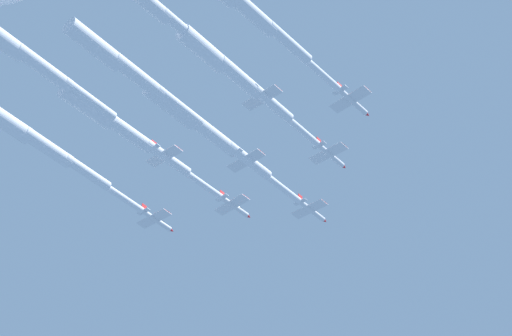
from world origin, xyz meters
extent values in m
cylinder|color=silver|center=(-7.28, 17.29, 160.97)|extent=(4.54, 8.73, 1.13)
cone|color=red|center=(-9.24, 21.94, 160.97)|extent=(1.50, 1.62, 1.07)
cylinder|color=black|center=(-5.43, 12.91, 160.97)|extent=(1.01, 0.88, 0.85)
ellipsoid|color=black|center=(-8.04, 19.12, 161.44)|extent=(1.46, 2.05, 0.70)
cube|color=silver|center=(-7.07, 16.79, 160.92)|extent=(8.79, 5.76, 0.38)
cube|color=red|center=(-10.61, 15.29, 161.10)|extent=(1.54, 2.39, 0.12)
cube|color=red|center=(-3.52, 18.29, 160.89)|extent=(1.54, 2.39, 0.12)
cube|color=silver|center=(-5.81, 13.81, 160.97)|extent=(3.38, 2.26, 0.19)
cube|color=red|center=(-5.78, 13.82, 161.92)|extent=(0.70, 1.36, 1.90)
cylinder|color=white|center=(-3.17, 7.56, 160.97)|extent=(6.26, 12.23, 1.44)
cylinder|color=white|center=(1.39, -2.47, 160.97)|extent=(6.92, 12.51, 2.16)
cylinder|color=white|center=(5.30, -12.78, 160.98)|extent=(7.58, 12.79, 2.88)
cylinder|color=white|center=(9.18, -23.10, 160.99)|extent=(8.24, 13.07, 3.60)
cylinder|color=silver|center=(-15.47, 2.21, 162.58)|extent=(4.42, 8.76, 1.12)
cone|color=red|center=(-17.37, 6.89, 162.58)|extent=(1.47, 1.60, 1.06)
cylinder|color=black|center=(-13.68, -2.19, 162.58)|extent=(1.00, 0.87, 0.84)
ellipsoid|color=black|center=(-16.22, 4.04, 163.04)|extent=(1.43, 2.05, 0.69)
cube|color=silver|center=(-15.26, 1.71, 162.53)|extent=(8.80, 5.66, 0.28)
cube|color=red|center=(-18.83, 0.26, 162.53)|extent=(1.51, 2.39, 0.11)
cube|color=red|center=(-11.70, 3.16, 162.66)|extent=(1.51, 2.39, 0.11)
cube|color=silver|center=(-14.05, -1.29, 162.58)|extent=(3.38, 2.22, 0.15)
cube|color=red|center=(-14.06, -1.30, 163.53)|extent=(0.67, 1.35, 1.90)
cylinder|color=white|center=(-11.55, -7.43, 162.58)|extent=(5.95, 11.95, 1.42)
cylinder|color=white|center=(-7.25, -17.25, 162.58)|extent=(6.61, 12.22, 2.13)
cylinder|color=white|center=(-3.60, -27.33, 162.58)|extent=(7.27, 12.49, 2.85)
cylinder|color=white|center=(0.02, -37.43, 162.57)|extent=(7.93, 12.76, 3.56)
cylinder|color=silver|center=(9.23, 12.61, 162.41)|extent=(4.60, 8.71, 1.13)
cone|color=red|center=(7.23, 17.24, 162.41)|extent=(1.50, 1.62, 1.08)
cylinder|color=black|center=(11.11, 8.25, 162.41)|extent=(1.02, 0.89, 0.85)
ellipsoid|color=black|center=(8.46, 14.43, 162.88)|extent=(1.47, 2.05, 0.70)
cube|color=silver|center=(9.44, 12.11, 162.36)|extent=(8.78, 5.81, 0.40)
cube|color=red|center=(5.91, 10.59, 162.55)|extent=(1.56, 2.39, 0.12)
cube|color=red|center=(12.98, 13.64, 162.31)|extent=(1.56, 2.39, 0.12)
cube|color=silver|center=(10.73, 9.14, 162.41)|extent=(3.38, 2.28, 0.20)
cube|color=red|center=(10.75, 9.15, 163.36)|extent=(0.72, 1.36, 1.90)
cylinder|color=white|center=(13.14, 3.55, 162.41)|extent=(5.71, 10.75, 1.44)
cylinder|color=white|center=(17.23, -5.19, 162.40)|extent=(6.38, 11.03, 2.16)
cylinder|color=white|center=(20.66, -14.20, 162.41)|extent=(7.04, 11.32, 2.89)
cylinder|color=white|center=(24.07, -23.22, 162.43)|extent=(7.70, 11.61, 3.61)
cylinder|color=silver|center=(1.04, -2.47, 160.81)|extent=(4.60, 8.71, 1.12)
cone|color=red|center=(-0.96, 2.17, 160.81)|extent=(1.49, 1.62, 1.07)
cylinder|color=black|center=(2.92, -6.83, 160.81)|extent=(1.01, 0.88, 0.84)
ellipsoid|color=black|center=(0.25, -0.66, 161.27)|extent=(1.46, 2.05, 0.69)
cube|color=silver|center=(1.25, -2.97, 160.76)|extent=(8.78, 5.81, 0.30)
cube|color=red|center=(-2.28, -4.49, 160.75)|extent=(1.56, 2.39, 0.11)
cube|color=red|center=(4.79, -1.44, 160.90)|extent=(1.56, 2.39, 0.11)
cube|color=silver|center=(2.54, -5.94, 160.81)|extent=(3.38, 2.28, 0.16)
cube|color=red|center=(2.52, -5.95, 161.76)|extent=(0.70, 1.35, 1.90)
cylinder|color=white|center=(5.18, -12.04, 160.81)|extent=(6.22, 11.92, 1.43)
cylinder|color=white|center=(9.71, -21.79, 160.81)|extent=(6.87, 12.20, 2.14)
cylinder|color=white|center=(13.60, -31.82, 160.80)|extent=(7.53, 12.48, 2.85)
cylinder|color=white|center=(17.46, -41.87, 160.80)|extent=(8.18, 12.77, 3.57)
cylinder|color=silver|center=(-23.66, -12.87, 159.07)|extent=(4.60, 8.71, 1.13)
cone|color=red|center=(-25.66, -8.23, 159.07)|extent=(1.50, 1.62, 1.07)
cylinder|color=black|center=(-21.77, -17.23, 159.07)|extent=(1.01, 0.89, 0.84)
ellipsoid|color=black|center=(-24.43, -11.04, 159.54)|extent=(1.47, 2.05, 0.70)
cube|color=silver|center=(-23.44, -13.36, 159.02)|extent=(8.78, 5.81, 0.33)
cube|color=red|center=(-26.98, -14.89, 159.18)|extent=(1.56, 2.39, 0.12)
cube|color=red|center=(-19.91, -11.83, 159.01)|extent=(1.56, 2.39, 0.12)
cube|color=silver|center=(-22.16, -16.34, 159.07)|extent=(3.38, 2.28, 0.17)
cube|color=red|center=(-22.14, -16.33, 160.02)|extent=(0.71, 1.35, 1.90)
cylinder|color=white|center=(-19.58, -22.29, 159.07)|extent=(6.08, 11.59, 1.43)
cylinder|color=white|center=(-15.17, -31.75, 159.07)|extent=(6.73, 11.87, 2.15)
cylinder|color=white|center=(-11.40, -41.50, 159.08)|extent=(7.39, 12.15, 2.86)
cylinder|color=white|center=(-7.67, -51.26, 159.09)|extent=(8.05, 12.44, 3.58)
cylinder|color=silver|center=(25.74, 7.93, 161.44)|extent=(4.41, 8.76, 1.12)
cone|color=red|center=(23.84, 12.61, 161.44)|extent=(1.47, 1.60, 1.06)
cylinder|color=black|center=(27.52, 3.52, 161.44)|extent=(1.00, 0.87, 0.84)
ellipsoid|color=black|center=(24.99, 9.76, 161.91)|extent=(1.43, 2.05, 0.69)
cube|color=silver|center=(25.94, 7.43, 161.39)|extent=(8.80, 5.65, 0.29)
cube|color=red|center=(22.37, 5.98, 161.39)|extent=(1.51, 2.40, 0.11)
cube|color=red|center=(29.51, 8.87, 161.53)|extent=(1.51, 2.40, 0.11)
cube|color=silver|center=(27.15, 4.42, 161.44)|extent=(3.38, 2.22, 0.16)
cube|color=red|center=(27.14, 4.42, 162.39)|extent=(0.67, 1.36, 1.90)
cylinder|color=white|center=(29.46, -1.28, 161.44)|extent=(5.53, 10.94, 1.42)
cylinder|color=white|center=(33.40, -10.21, 161.44)|extent=(6.19, 11.21, 2.14)
cylinder|color=white|center=(36.67, -19.42, 161.44)|extent=(6.85, 11.47, 2.85)
cylinder|color=silver|center=(-7.15, -17.55, 162.57)|extent=(4.61, 8.71, 1.13)
cone|color=red|center=(-9.16, -12.91, 162.57)|extent=(1.50, 1.62, 1.07)
cylinder|color=black|center=(-5.26, -21.91, 162.57)|extent=(1.01, 0.89, 0.84)
ellipsoid|color=black|center=(-7.93, -15.73, 163.04)|extent=(1.47, 2.05, 0.70)
cube|color=silver|center=(-6.94, -18.04, 162.52)|extent=(8.78, 5.82, 0.34)
cube|color=red|center=(-10.47, -19.57, 162.68)|extent=(1.56, 2.39, 0.12)
cube|color=red|center=(-3.40, -16.51, 162.49)|extent=(1.56, 2.39, 0.12)
cube|color=silver|center=(-5.65, -21.02, 162.57)|extent=(3.37, 2.28, 0.18)
cube|color=red|center=(-5.63, -21.01, 163.52)|extent=(0.71, 1.35, 1.90)
cylinder|color=white|center=(-2.90, -27.36, 162.57)|extent=(6.48, 12.49, 1.43)
cylinder|color=white|center=(1.86, -37.61, 162.56)|extent=(7.14, 12.77, 2.15)
cylinder|color=white|center=(5.97, -48.14, 162.57)|extent=(7.79, 13.06, 2.87)
cylinder|color=silver|center=(17.55, -7.15, 162.43)|extent=(4.53, 8.73, 1.12)
cone|color=red|center=(15.58, -2.50, 162.43)|extent=(1.49, 1.61, 1.07)
cylinder|color=black|center=(19.39, -11.53, 162.43)|extent=(1.01, 0.88, 0.84)
ellipsoid|color=black|center=(16.79, -5.32, 162.89)|extent=(1.45, 2.05, 0.70)
cube|color=silver|center=(17.76, -7.65, 162.38)|extent=(8.79, 5.75, 0.31)
cube|color=red|center=(14.21, -9.14, 162.52)|extent=(1.54, 2.39, 0.11)
cube|color=red|center=(21.30, -6.15, 162.37)|extent=(1.54, 2.39, 0.11)
cube|color=silver|center=(19.02, -10.63, 162.43)|extent=(3.38, 2.26, 0.16)
cube|color=red|center=(19.03, -10.63, 163.38)|extent=(0.69, 1.35, 1.90)
cylinder|color=white|center=(21.71, -17.02, 162.43)|extent=(6.38, 12.56, 1.43)
cylinder|color=white|center=(26.39, -27.35, 162.42)|extent=(7.04, 12.84, 2.14)
camera|label=1|loc=(134.23, -67.77, 30.76)|focal=66.61mm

